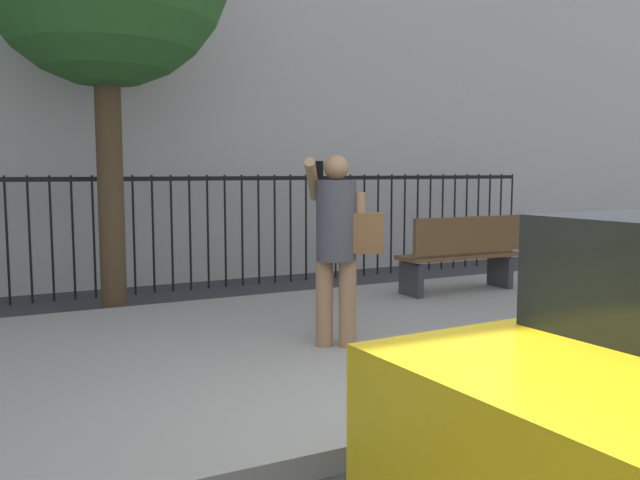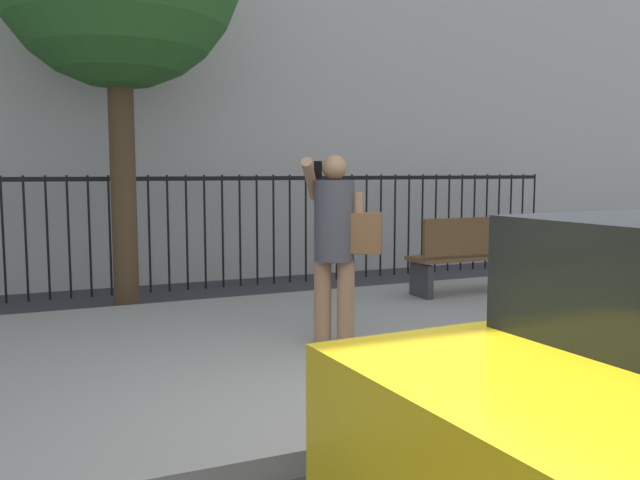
% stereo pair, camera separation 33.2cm
% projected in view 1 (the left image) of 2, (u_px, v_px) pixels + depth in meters
% --- Properties ---
extents(ground_plane, '(60.00, 60.00, 0.00)m').
position_uv_depth(ground_plane, '(449.00, 449.00, 3.94)').
color(ground_plane, '#333338').
extents(sidewalk, '(28.00, 4.40, 0.15)m').
position_uv_depth(sidewalk, '(294.00, 349.00, 5.88)').
color(sidewalk, gray).
rests_on(sidewalk, ground).
extents(iron_fence, '(12.03, 0.04, 1.60)m').
position_uv_depth(iron_fence, '(181.00, 217.00, 9.06)').
color(iron_fence, black).
rests_on(iron_fence, ground).
extents(pedestrian_on_phone, '(0.71, 0.62, 1.64)m').
position_uv_depth(pedestrian_on_phone, '(339.00, 237.00, 5.59)').
color(pedestrian_on_phone, '#936B4C').
rests_on(pedestrian_on_phone, sidewalk).
extents(street_bench, '(1.60, 0.45, 0.95)m').
position_uv_depth(street_bench, '(462.00, 252.00, 8.16)').
color(street_bench, brown).
rests_on(street_bench, sidewalk).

